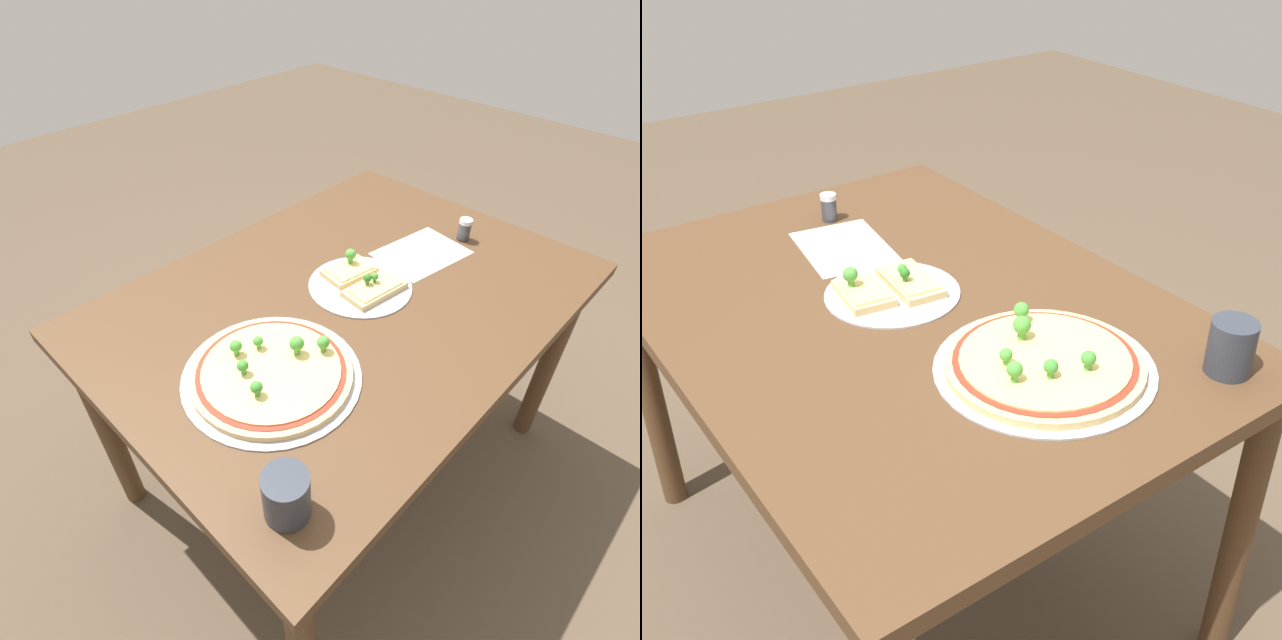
# 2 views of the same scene
# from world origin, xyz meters

# --- Properties ---
(ground_plane) EXTENTS (8.00, 8.00, 0.00)m
(ground_plane) POSITION_xyz_m (0.00, 0.00, 0.00)
(ground_plane) COLOR brown
(dining_table) EXTENTS (1.29, 0.93, 0.75)m
(dining_table) POSITION_xyz_m (0.00, 0.00, 0.66)
(dining_table) COLOR #4C331E
(dining_table) RESTS_ON ground_plane
(pizza_tray_whole) EXTENTS (0.40, 0.40, 0.07)m
(pizza_tray_whole) POSITION_xyz_m (0.34, 0.07, 0.76)
(pizza_tray_whole) COLOR #A3A3A8
(pizza_tray_whole) RESTS_ON dining_table
(pizza_tray_slice) EXTENTS (0.28, 0.28, 0.07)m
(pizza_tray_slice) POSITION_xyz_m (-0.06, -0.00, 0.76)
(pizza_tray_slice) COLOR #A3A3A8
(pizza_tray_slice) RESTS_ON dining_table
(drinking_cup) EXTENTS (0.08, 0.08, 0.10)m
(drinking_cup) POSITION_xyz_m (0.53, 0.33, 0.80)
(drinking_cup) COLOR #2D333D
(drinking_cup) RESTS_ON dining_table
(condiment_shaker) EXTENTS (0.04, 0.04, 0.07)m
(condiment_shaker) POSITION_xyz_m (-0.46, 0.07, 0.79)
(condiment_shaker) COLOR #333338
(condiment_shaker) RESTS_ON dining_table
(paper_menu) EXTENTS (0.28, 0.22, 0.00)m
(paper_menu) POSITION_xyz_m (-0.30, 0.02, 0.75)
(paper_menu) COLOR white
(paper_menu) RESTS_ON dining_table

